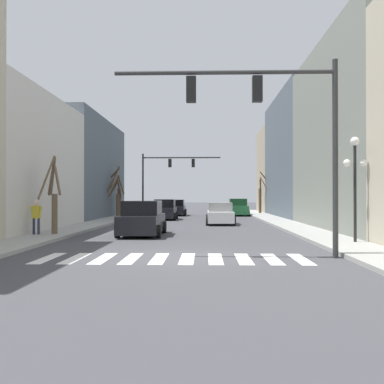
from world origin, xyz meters
name	(u,v)px	position (x,y,z in m)	size (l,w,h in m)	color
ground_plane	(174,257)	(0.00, 0.00, 0.00)	(240.00, 240.00, 0.00)	#424247
sidewalk_right	(377,256)	(6.56, 0.00, 0.07)	(2.14, 90.00, 0.15)	#9E9E99
building_row_left	(16,154)	(-10.63, 12.64, 4.61)	(6.00, 39.07, 11.02)	#BCB299
building_row_right	(335,151)	(10.63, 18.86, 5.33)	(6.00, 49.37, 11.25)	#BCB299
crosswalk_stripes	(173,259)	(0.00, -0.31, 0.00)	(8.55, 2.60, 0.01)	white
traffic_signal_near	(270,113)	(3.14, -0.01, 4.70)	(7.28, 0.28, 6.44)	#2D2D2D
traffic_signal_far	(166,170)	(-2.90, 30.29, 4.60)	(7.89, 0.28, 6.25)	#2D2D2D
street_lamp_right_corner	(355,167)	(7.09, 3.67, 3.16)	(0.95, 0.36, 4.25)	black
car_parked_right_mid	(220,214)	(2.08, 17.21, 0.72)	(2.01, 4.82, 1.53)	white
car_driving_away_lane	(165,210)	(-2.35, 23.09, 0.80)	(2.00, 4.34, 1.71)	black
car_parked_right_near	(176,208)	(-1.97, 30.80, 0.76)	(2.10, 4.22, 1.62)	black
car_parked_right_far	(142,219)	(-2.17, 8.05, 0.82)	(2.17, 4.74, 1.76)	black
car_at_intersection	(238,208)	(4.32, 30.75, 0.80)	(2.09, 4.50, 1.72)	#236B38
pedestrian_near_right_corner	(36,214)	(-7.12, 6.75, 1.12)	(0.70, 0.32, 1.64)	#282D47
street_tree_left_far	(117,195)	(-6.88, 25.18, 2.06)	(1.58, 2.84, 4.18)	brown
street_tree_right_far	(53,197)	(-6.44, 7.20, 1.94)	(1.11, 1.57, 3.85)	brown
street_tree_right_near	(116,193)	(-7.17, 26.47, 2.23)	(2.18, 0.85, 4.61)	brown
street_tree_left_near	(261,195)	(7.12, 34.25, 2.06)	(2.01, 2.03, 4.51)	brown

